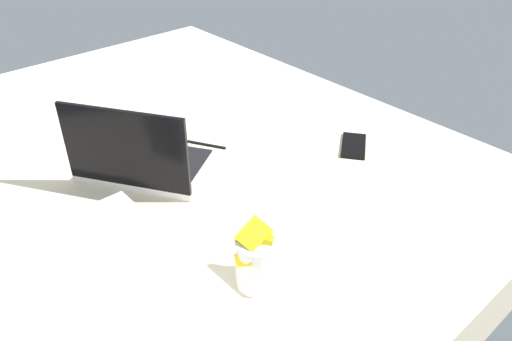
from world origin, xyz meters
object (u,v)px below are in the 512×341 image
Objects in this scene: snack_cup at (257,259)px; pillow at (108,333)px; cell_phone at (354,146)px; laptop at (144,160)px.

pillow is (3.05, 30.66, 0.36)cm from snack_cup.
snack_cup is 30.81cm from pillow.
snack_cup is 1.07× the size of cell_phone.
pillow is (-18.03, 87.22, 6.10)cm from cell_phone.
laptop is 60.13cm from cell_phone.
laptop is 49.22cm from snack_cup.
laptop reaches higher than pillow.
cell_phone is 89.27cm from pillow.
laptop reaches higher than snack_cup.
snack_cup is at bearing -106.35° from cell_phone.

